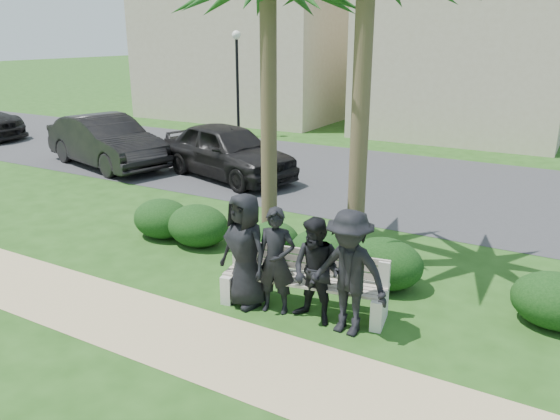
# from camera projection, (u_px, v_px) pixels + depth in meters

# --- Properties ---
(ground) EXTENTS (160.00, 160.00, 0.00)m
(ground) POSITION_uv_depth(u_px,v_px,m) (286.00, 298.00, 9.01)
(ground) COLOR #204614
(ground) RESTS_ON ground
(footpath) EXTENTS (30.00, 1.60, 0.01)m
(footpath) POSITION_uv_depth(u_px,v_px,m) (222.00, 350.00, 7.53)
(footpath) COLOR tan
(footpath) RESTS_ON ground
(asphalt_street) EXTENTS (160.00, 8.00, 0.01)m
(asphalt_street) POSITION_uv_depth(u_px,v_px,m) (422.00, 186.00, 15.62)
(asphalt_street) COLOR #2D2D30
(asphalt_street) RESTS_ON ground
(stucco_bldg_left) EXTENTS (10.40, 8.40, 7.30)m
(stucco_bldg_left) POSITION_uv_depth(u_px,v_px,m) (254.00, 44.00, 28.42)
(stucco_bldg_left) COLOR #B9A88B
(stucco_bldg_left) RESTS_ON ground
(stucco_bldg_right) EXTENTS (8.40, 8.40, 7.30)m
(stucco_bldg_right) POSITION_uv_depth(u_px,v_px,m) (472.00, 46.00, 23.22)
(stucco_bldg_right) COLOR #B9A88B
(stucco_bldg_right) RESTS_ON ground
(street_lamp) EXTENTS (0.36, 0.36, 4.29)m
(street_lamp) POSITION_uv_depth(u_px,v_px,m) (237.00, 65.00, 22.27)
(street_lamp) COLOR black
(street_lamp) RESTS_ON ground
(park_bench) EXTENTS (2.68, 1.00, 0.90)m
(park_bench) POSITION_uv_depth(u_px,v_px,m) (304.00, 285.00, 8.53)
(park_bench) COLOR #A39789
(park_bench) RESTS_ON ground
(man_a) EXTENTS (1.02, 0.78, 1.85)m
(man_a) POSITION_uv_depth(u_px,v_px,m) (245.00, 250.00, 8.54)
(man_a) COLOR black
(man_a) RESTS_ON ground
(man_b) EXTENTS (0.69, 0.54, 1.69)m
(man_b) POSITION_uv_depth(u_px,v_px,m) (276.00, 261.00, 8.34)
(man_b) COLOR black
(man_b) RESTS_ON ground
(man_c) EXTENTS (0.88, 0.73, 1.64)m
(man_c) POSITION_uv_depth(u_px,v_px,m) (316.00, 272.00, 8.03)
(man_c) COLOR black
(man_c) RESTS_ON ground
(man_d) EXTENTS (1.25, 0.78, 1.87)m
(man_d) POSITION_uv_depth(u_px,v_px,m) (349.00, 273.00, 7.70)
(man_d) COLOR black
(man_d) RESTS_ON ground
(hedge_a) EXTENTS (1.29, 1.07, 0.84)m
(hedge_a) POSITION_uv_depth(u_px,v_px,m) (162.00, 217.00, 11.64)
(hedge_a) COLOR black
(hedge_a) RESTS_ON ground
(hedge_b) EXTENTS (1.32, 1.09, 0.86)m
(hedge_b) POSITION_uv_depth(u_px,v_px,m) (198.00, 224.00, 11.18)
(hedge_b) COLOR black
(hedge_b) RESTS_ON ground
(hedge_c) EXTENTS (1.00, 0.83, 0.65)m
(hedge_c) POSITION_uv_depth(u_px,v_px,m) (274.00, 237.00, 10.77)
(hedge_c) COLOR black
(hedge_c) RESTS_ON ground
(hedge_d) EXTENTS (1.31, 1.08, 0.85)m
(hedge_d) POSITION_uv_depth(u_px,v_px,m) (324.00, 251.00, 9.81)
(hedge_d) COLOR black
(hedge_d) RESTS_ON ground
(hedge_e) EXTENTS (1.35, 1.11, 0.88)m
(hedge_e) POSITION_uv_depth(u_px,v_px,m) (384.00, 262.00, 9.32)
(hedge_e) COLOR black
(hedge_e) RESTS_ON ground
(hedge_f) EXTENTS (1.28, 1.06, 0.84)m
(hedge_f) POSITION_uv_depth(u_px,v_px,m) (556.00, 299.00, 8.06)
(hedge_f) COLOR black
(hedge_f) RESTS_ON ground
(car_a) EXTENTS (5.15, 3.25, 1.64)m
(car_a) POSITION_uv_depth(u_px,v_px,m) (227.00, 151.00, 16.33)
(car_a) COLOR black
(car_a) RESTS_ON ground
(car_b) EXTENTS (5.28, 2.95, 1.65)m
(car_b) POSITION_uv_depth(u_px,v_px,m) (106.00, 141.00, 17.72)
(car_b) COLOR black
(car_b) RESTS_ON ground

